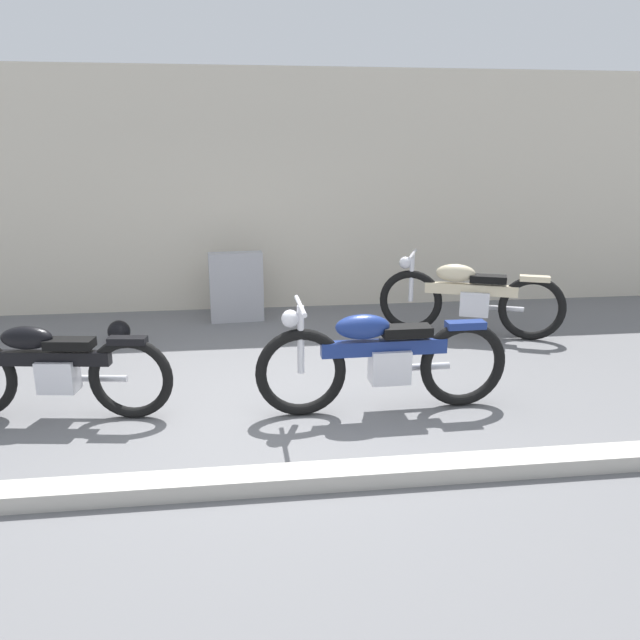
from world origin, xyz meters
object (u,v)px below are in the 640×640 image
helmet (119,331)px  motorcycle_blue (382,359)px  motorcycle_cream (469,297)px  stone_marker (236,287)px  motorcycle_black (50,368)px

helmet → motorcycle_blue: motorcycle_blue is taller
motorcycle_blue → motorcycle_cream: bearing=-127.9°
motorcycle_cream → stone_marker: bearing=2.3°
motorcycle_black → motorcycle_cream: bearing=-148.9°
motorcycle_cream → motorcycle_black: size_ratio=1.02×
motorcycle_cream → motorcycle_blue: (-1.56, -2.08, 0.00)m
helmet → motorcycle_cream: 4.25m
motorcycle_black → motorcycle_blue: bearing=-176.1°
stone_marker → motorcycle_cream: motorcycle_cream is taller
stone_marker → motorcycle_blue: bearing=-67.6°
stone_marker → motorcycle_blue: (1.27, -3.08, 0.02)m
helmet → motorcycle_cream: (4.23, -0.25, 0.35)m
helmet → motorcycle_black: size_ratio=0.13×
stone_marker → helmet: 1.63m
stone_marker → helmet: (-1.40, -0.76, -0.33)m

